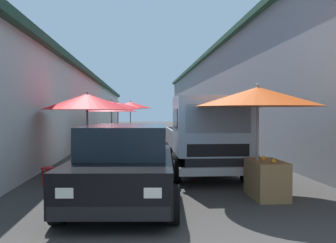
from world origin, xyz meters
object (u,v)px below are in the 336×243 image
fruit_stall_mid_lane (131,108)px  plastic_stool (47,172)px  fruit_stall_near_right (259,109)px  delivery_truck (206,137)px  vendor_by_crates (203,131)px  hatchback_car (126,163)px  fruit_stall_far_left (87,110)px  fruit_stall_far_right (117,113)px  fruit_stall_near_left (111,111)px

fruit_stall_mid_lane → plastic_stool: 13.67m
fruit_stall_near_right → delivery_truck: size_ratio=0.52×
fruit_stall_near_right → vendor_by_crates: fruit_stall_near_right is taller
fruit_stall_mid_lane → delivery_truck: size_ratio=0.55×
fruit_stall_mid_lane → hatchback_car: bearing=-178.7°
plastic_stool → vendor_by_crates: bearing=-37.8°
hatchback_car → delivery_truck: (2.27, -2.00, 0.30)m
fruit_stall_mid_lane → fruit_stall_far_left: bearing=175.7°
vendor_by_crates → plastic_stool: bearing=142.2°
hatchback_car → plastic_stool: (1.43, 1.86, -0.41)m
delivery_truck → vendor_by_crates: size_ratio=3.09×
fruit_stall_far_right → plastic_stool: bearing=174.2°
fruit_stall_near_left → fruit_stall_far_left: 4.96m
plastic_stool → hatchback_car: bearing=-127.6°
fruit_stall_far_right → vendor_by_crates: bearing=-130.7°
fruit_stall_near_left → fruit_stall_mid_lane: size_ratio=0.83×
fruit_stall_near_right → delivery_truck: 2.33m
fruit_stall_far_left → delivery_truck: fruit_stall_far_left is taller
fruit_stall_near_left → fruit_stall_far_right: size_ratio=0.93×
fruit_stall_mid_lane → vendor_by_crates: fruit_stall_mid_lane is taller
fruit_stall_near_left → fruit_stall_far_right: fruit_stall_far_right is taller
fruit_stall_far_right → hatchback_car: fruit_stall_far_right is taller
fruit_stall_near_right → plastic_stool: size_ratio=5.90×
fruit_stall_near_left → fruit_stall_far_right: bearing=-1.7°
fruit_stall_far_right → hatchback_car: bearing=-175.3°
fruit_stall_far_left → delivery_truck: bearing=-106.1°
fruit_stall_near_left → hatchback_car: (-8.15, -0.97, -1.01)m
fruit_stall_near_left → vendor_by_crates: (-0.55, -3.90, -0.83)m
fruit_stall_mid_lane → plastic_stool: bearing=173.6°
fruit_stall_far_left → hatchback_car: fruit_stall_far_left is taller
fruit_stall_far_left → delivery_truck: (-0.93, -3.23, -0.73)m
delivery_truck → plastic_stool: (-0.83, 3.86, -0.71)m
hatchback_car → fruit_stall_far_left: bearing=21.0°
fruit_stall_near_left → fruit_stall_mid_lane: bearing=-5.4°
fruit_stall_near_left → vendor_by_crates: 4.02m
fruit_stall_near_left → fruit_stall_near_right: fruit_stall_near_right is taller
fruit_stall_mid_lane → plastic_stool: size_ratio=6.24×
fruit_stall_far_left → fruit_stall_near_right: (-3.05, -3.89, 0.00)m
fruit_stall_near_left → fruit_stall_near_right: bearing=-155.6°
fruit_stall_near_left → fruit_stall_mid_lane: fruit_stall_mid_lane is taller
fruit_stall_near_right → plastic_stool: fruit_stall_near_right is taller
vendor_by_crates → plastic_stool: 7.83m
fruit_stall_near_right → vendor_by_crates: 7.50m
fruit_stall_near_right → hatchback_car: fruit_stall_near_right is taller
hatchback_car → delivery_truck: 3.04m
fruit_stall_far_right → fruit_stall_mid_lane: fruit_stall_mid_lane is taller
delivery_truck → plastic_stool: delivery_truck is taller
fruit_stall_far_right → plastic_stool: (-9.44, 0.97, -1.35)m
fruit_stall_far_right → fruit_stall_near_right: 11.30m
fruit_stall_mid_lane → vendor_by_crates: 8.08m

